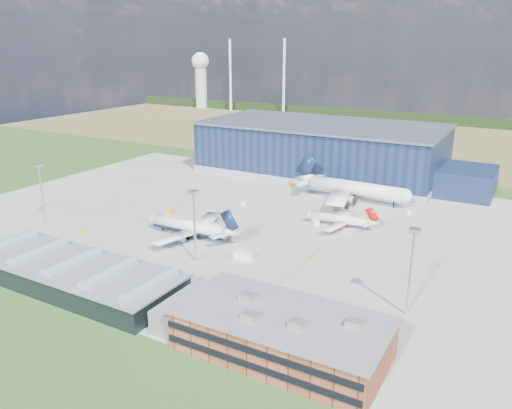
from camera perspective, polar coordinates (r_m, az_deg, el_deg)
name	(u,v)px	position (r m, az deg, el deg)	size (l,w,h in m)	color
ground	(222,227)	(185.91, -3.89, -2.54)	(600.00, 600.00, 0.00)	#25491B
apron	(236,219)	(193.80, -2.27, -1.64)	(220.00, 160.00, 0.08)	gray
farmland	(386,136)	(383.05, 14.67, 7.55)	(600.00, 220.00, 0.01)	olive
treeline	(412,118)	(459.36, 17.43, 9.45)	(600.00, 8.00, 8.00)	black
horizon_dressing	(223,76)	(526.29, -3.75, 14.48)	(440.20, 18.00, 70.00)	white
hangar	(327,151)	(262.92, 8.07, 6.03)	(145.00, 62.00, 26.10)	#101D37
ops_building	(281,333)	(111.98, 2.93, -14.47)	(46.00, 23.00, 10.90)	brown
glass_concourse	(83,276)	(146.98, -19.19, -7.71)	(78.00, 23.00, 8.60)	black
light_mast_west	(41,184)	(200.61, -23.39, 2.16)	(2.60, 2.60, 23.00)	#BABCC1
light_mast_center	(194,215)	(152.23, -7.07, -1.15)	(2.60, 2.60, 23.00)	#BABCC1
light_mast_east	(412,258)	(126.89, 17.40, -5.83)	(2.60, 2.60, 23.00)	#BABCC1
airliner_navy	(189,220)	(175.47, -7.70, -1.77)	(38.08, 37.25, 12.42)	white
airliner_red	(339,215)	(186.68, 9.43, -1.18)	(27.95, 27.34, 9.11)	white
airliner_widebody	(356,181)	(217.33, 11.35, 2.62)	(54.49, 53.30, 17.77)	white
gse_tug_a	(170,212)	(202.00, -9.81, -0.87)	(2.16, 3.53, 1.47)	yellow
gse_tug_b	(82,232)	(189.06, -19.26, -3.01)	(1.74, 2.61, 1.13)	yellow
gse_van_a	(243,256)	(157.58, -1.48, -5.86)	(2.58, 5.92, 2.58)	white
gse_cart_a	(408,212)	(208.23, 17.01, -0.88)	(1.82, 2.73, 1.18)	white
gse_van_b	(315,222)	(188.60, 6.81, -2.01)	(1.94, 4.24, 1.94)	white
gse_tug_c	(291,185)	(237.72, 4.00, 2.22)	(2.23, 3.56, 1.56)	yellow
gse_cart_b	(242,204)	(210.15, -1.56, 0.10)	(1.89, 2.83, 1.23)	white
airstair	(212,230)	(178.27, -5.00, -2.89)	(2.14, 5.35, 3.42)	white
car_a	(164,284)	(143.80, -10.45, -8.94)	(1.29, 3.20, 1.09)	#99999E
car_b	(195,293)	(137.76, -6.98, -10.01)	(1.19, 3.41, 1.12)	#99999E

